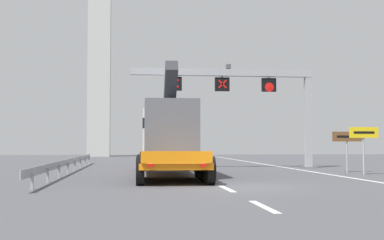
% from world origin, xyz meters
% --- Properties ---
extents(ground, '(112.00, 112.00, 0.00)m').
position_xyz_m(ground, '(0.00, 0.00, 0.00)').
color(ground, '#4C4C51').
extents(lane_markings, '(0.20, 64.51, 0.01)m').
position_xyz_m(lane_markings, '(-0.59, 24.95, 0.01)').
color(lane_markings, silver).
rests_on(lane_markings, ground).
extents(edge_line_right, '(0.20, 63.00, 0.01)m').
position_xyz_m(edge_line_right, '(6.20, 12.00, 0.01)').
color(edge_line_right, silver).
rests_on(edge_line_right, ground).
extents(overhead_lane_gantry, '(12.14, 0.90, 6.75)m').
position_xyz_m(overhead_lane_gantry, '(3.38, 13.89, 5.24)').
color(overhead_lane_gantry, '#9EA0A5').
rests_on(overhead_lane_gantry, ground).
extents(heavy_haul_truck_orange, '(3.23, 14.10, 5.30)m').
position_xyz_m(heavy_haul_truck_orange, '(-2.12, 8.36, 1.99)').
color(heavy_haul_truck_orange, orange).
rests_on(heavy_haul_truck_orange, ground).
extents(exit_sign_yellow, '(1.55, 0.15, 2.45)m').
position_xyz_m(exit_sign_yellow, '(7.86, 6.37, 1.87)').
color(exit_sign_yellow, '#9EA0A5').
rests_on(exit_sign_yellow, ground).
extents(tourist_info_sign_brown, '(1.69, 0.15, 2.26)m').
position_xyz_m(tourist_info_sign_brown, '(7.91, 8.56, 1.75)').
color(tourist_info_sign_brown, '#9EA0A5').
rests_on(tourist_info_sign_brown, ground).
extents(guardrail_left, '(0.13, 25.62, 0.76)m').
position_xyz_m(guardrail_left, '(-7.42, 10.81, 0.56)').
color(guardrail_left, '#999EA3').
rests_on(guardrail_left, ground).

